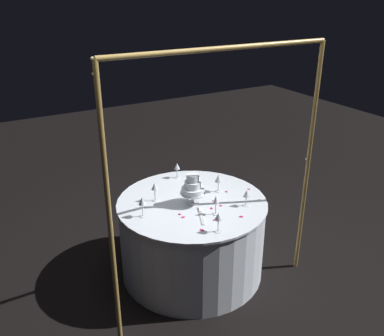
# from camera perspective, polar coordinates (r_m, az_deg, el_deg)

# --- Properties ---
(ground_plane) EXTENTS (12.00, 12.00, 0.00)m
(ground_plane) POSITION_cam_1_polar(r_m,az_deg,el_deg) (4.11, 0.00, -13.77)
(ground_plane) COLOR black
(decorative_arch) EXTENTS (1.86, 0.05, 2.14)m
(decorative_arch) POSITION_cam_1_polar(r_m,az_deg,el_deg) (3.08, 4.21, 2.40)
(decorative_arch) COLOR olive
(decorative_arch) RESTS_ON ground
(main_table) EXTENTS (1.34, 1.34, 0.74)m
(main_table) POSITION_cam_1_polar(r_m,az_deg,el_deg) (3.89, 0.00, -9.42)
(main_table) COLOR silver
(main_table) RESTS_ON ground
(tiered_cake) EXTENTS (0.22, 0.22, 0.28)m
(tiered_cake) POSITION_cam_1_polar(r_m,az_deg,el_deg) (3.60, 0.10, -2.66)
(tiered_cake) COLOR silver
(tiered_cake) RESTS_ON main_table
(wine_glass_0) EXTENTS (0.06, 0.06, 0.17)m
(wine_glass_0) POSITION_cam_1_polar(r_m,az_deg,el_deg) (3.22, 3.65, -6.81)
(wine_glass_0) COLOR silver
(wine_glass_0) RESTS_ON main_table
(wine_glass_1) EXTENTS (0.06, 0.06, 0.15)m
(wine_glass_1) POSITION_cam_1_polar(r_m,az_deg,el_deg) (3.61, 7.50, -3.63)
(wine_glass_1) COLOR silver
(wine_glass_1) RESTS_ON main_table
(wine_glass_2) EXTENTS (0.06, 0.06, 0.16)m
(wine_glass_2) POSITION_cam_1_polar(r_m,az_deg,el_deg) (4.11, -2.07, 0.15)
(wine_glass_2) COLOR silver
(wine_glass_2) RESTS_ON main_table
(wine_glass_3) EXTENTS (0.06, 0.06, 0.18)m
(wine_glass_3) POSITION_cam_1_polar(r_m,az_deg,el_deg) (3.67, -5.16, -2.64)
(wine_glass_3) COLOR silver
(wine_glass_3) RESTS_ON main_table
(wine_glass_4) EXTENTS (0.06, 0.06, 0.18)m
(wine_glass_4) POSITION_cam_1_polar(r_m,az_deg,el_deg) (3.43, -6.86, -4.64)
(wine_glass_4) COLOR silver
(wine_glass_4) RESTS_ON main_table
(wine_glass_5) EXTENTS (0.06, 0.06, 0.17)m
(wine_glass_5) POSITION_cam_1_polar(r_m,az_deg,el_deg) (3.45, 3.31, -4.52)
(wine_glass_5) COLOR silver
(wine_glass_5) RESTS_ON main_table
(wine_glass_6) EXTENTS (0.07, 0.07, 0.17)m
(wine_glass_6) POSITION_cam_1_polar(r_m,az_deg,el_deg) (3.83, 3.65, -1.50)
(wine_glass_6) COLOR silver
(wine_glass_6) RESTS_ON main_table
(cake_knife) EXTENTS (0.14, 0.28, 0.01)m
(cake_knife) POSITION_cam_1_polar(r_m,az_deg,el_deg) (3.49, 1.25, -6.41)
(cake_knife) COLOR silver
(cake_knife) RESTS_ON main_table
(rose_petal_0) EXTENTS (0.04, 0.04, 0.00)m
(rose_petal_0) POSITION_cam_1_polar(r_m,az_deg,el_deg) (3.59, 2.69, -5.56)
(rose_petal_0) COLOR #C61951
(rose_petal_0) RESTS_ON main_table
(rose_petal_1) EXTENTS (0.04, 0.03, 0.00)m
(rose_petal_1) POSITION_cam_1_polar(r_m,az_deg,el_deg) (3.95, 7.83, -2.88)
(rose_petal_1) COLOR #C61951
(rose_petal_1) RESTS_ON main_table
(rose_petal_2) EXTENTS (0.03, 0.02, 0.00)m
(rose_petal_2) POSITION_cam_1_polar(r_m,az_deg,el_deg) (3.94, 1.54, -2.74)
(rose_petal_2) COLOR #C61951
(rose_petal_2) RESTS_ON main_table
(rose_petal_3) EXTENTS (0.04, 0.05, 0.00)m
(rose_petal_3) POSITION_cam_1_polar(r_m,az_deg,el_deg) (3.29, 1.39, -8.52)
(rose_petal_3) COLOR #C61951
(rose_petal_3) RESTS_ON main_table
(rose_petal_4) EXTENTS (0.03, 0.03, 0.00)m
(rose_petal_4) POSITION_cam_1_polar(r_m,az_deg,el_deg) (3.71, 2.94, -4.54)
(rose_petal_4) COLOR #C61951
(rose_petal_4) RESTS_ON main_table
(rose_petal_5) EXTENTS (0.03, 0.03, 0.00)m
(rose_petal_5) POSITION_cam_1_polar(r_m,az_deg,el_deg) (3.64, 3.98, -5.20)
(rose_petal_5) COLOR #C61951
(rose_petal_5) RESTS_ON main_table
(rose_petal_6) EXTENTS (0.04, 0.04, 0.00)m
(rose_petal_6) POSITION_cam_1_polar(r_m,az_deg,el_deg) (4.18, -0.30, -1.09)
(rose_petal_6) COLOR #C61951
(rose_petal_6) RESTS_ON main_table
(rose_petal_7) EXTENTS (0.04, 0.04, 0.00)m
(rose_petal_7) POSITION_cam_1_polar(r_m,az_deg,el_deg) (3.49, 6.79, -6.66)
(rose_petal_7) COLOR #C61951
(rose_petal_7) RESTS_ON main_table
(rose_petal_8) EXTENTS (0.02, 0.03, 0.00)m
(rose_petal_8) POSITION_cam_1_polar(r_m,az_deg,el_deg) (3.50, -1.71, -6.37)
(rose_petal_8) COLOR #C61951
(rose_petal_8) RESTS_ON main_table
(rose_petal_9) EXTENTS (0.03, 0.03, 0.00)m
(rose_petal_9) POSITION_cam_1_polar(r_m,az_deg,el_deg) (4.07, -0.10, -1.83)
(rose_petal_9) COLOR #C61951
(rose_petal_9) RESTS_ON main_table
(rose_petal_10) EXTENTS (0.04, 0.03, 0.00)m
(rose_petal_10) POSITION_cam_1_polar(r_m,az_deg,el_deg) (3.46, -1.22, -6.77)
(rose_petal_10) COLOR #C61951
(rose_petal_10) RESTS_ON main_table
(rose_petal_11) EXTENTS (0.03, 0.03, 0.00)m
(rose_petal_11) POSITION_cam_1_polar(r_m,az_deg,el_deg) (3.42, 3.05, -7.16)
(rose_petal_11) COLOR #C61951
(rose_petal_11) RESTS_ON main_table
(rose_petal_12) EXTENTS (0.02, 0.03, 0.00)m
(rose_petal_12) POSITION_cam_1_polar(r_m,az_deg,el_deg) (3.88, 4.80, -3.29)
(rose_petal_12) COLOR #C61951
(rose_petal_12) RESTS_ON main_table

